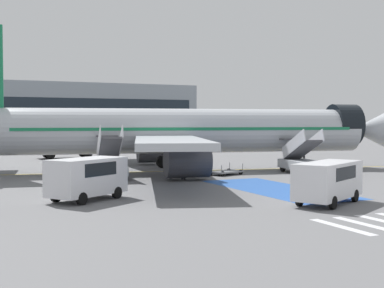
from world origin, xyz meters
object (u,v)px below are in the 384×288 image
(fuel_tanker, at_px, (79,143))
(baggage_cart, at_px, (226,172))
(service_van_1, at_px, (87,175))
(ground_crew_0, at_px, (171,165))
(boarding_stairs_forward, at_px, (302,162))
(boarding_stairs_aft, at_px, (109,165))
(airliner, at_px, (178,131))
(service_van_2, at_px, (328,179))
(ground_crew_1, at_px, (183,165))

(fuel_tanker, relative_size, baggage_cart, 3.12)
(service_van_1, bearing_deg, ground_crew_0, 101.00)
(boarding_stairs_forward, bearing_deg, boarding_stairs_aft, -180.00)
(boarding_stairs_aft, distance_m, service_van_1, 10.99)
(airliner, relative_size, boarding_stairs_aft, 7.29)
(boarding_stairs_forward, height_order, fuel_tanker, boarding_stairs_forward)
(airliner, distance_m, fuel_tanker, 20.15)
(boarding_stairs_aft, relative_size, fuel_tanker, 0.60)
(boarding_stairs_aft, distance_m, service_van_2, 17.73)
(service_van_1, distance_m, ground_crew_1, 11.01)
(fuel_tanker, relative_size, service_van_1, 1.96)
(service_van_1, relative_size, baggage_cart, 1.59)
(baggage_cart, xyz_separation_m, ground_crew_1, (-4.37, -1.82, 0.77))
(airliner, bearing_deg, ground_crew_1, -9.21)
(airliner, xyz_separation_m, baggage_cart, (2.02, -4.62, -3.07))
(boarding_stairs_forward, bearing_deg, ground_crew_0, -171.85)
(ground_crew_1, bearing_deg, ground_crew_0, 128.57)
(baggage_cart, bearing_deg, airliner, 4.85)
(airliner, height_order, ground_crew_1, airliner)
(boarding_stairs_forward, relative_size, ground_crew_0, 3.21)
(airliner, height_order, service_van_2, airliner)
(baggage_cart, height_order, ground_crew_1, ground_crew_1)
(baggage_cart, bearing_deg, ground_crew_0, 81.51)
(boarding_stairs_forward, height_order, boarding_stairs_aft, boarding_stairs_aft)
(boarding_stairs_forward, relative_size, fuel_tanker, 0.60)
(boarding_stairs_forward, height_order, baggage_cart, boarding_stairs_forward)
(boarding_stairs_forward, relative_size, ground_crew_1, 3.10)
(baggage_cart, relative_size, ground_crew_0, 1.72)
(boarding_stairs_forward, height_order, service_van_2, boarding_stairs_forward)
(boarding_stairs_forward, distance_m, ground_crew_1, 10.50)
(ground_crew_0, bearing_deg, boarding_stairs_forward, -56.00)
(fuel_tanker, distance_m, service_van_2, 39.47)
(airliner, relative_size, ground_crew_1, 22.62)
(ground_crew_0, bearing_deg, service_van_2, -132.07)
(fuel_tanker, bearing_deg, baggage_cart, -167.24)
(service_van_1, bearing_deg, service_van_2, 26.33)
(boarding_stairs_aft, bearing_deg, airliner, 35.81)
(fuel_tanker, xyz_separation_m, baggage_cart, (6.03, -24.31, -1.49))
(baggage_cart, bearing_deg, service_van_2, 153.02)
(fuel_tanker, xyz_separation_m, ground_crew_1, (1.66, -26.13, -0.72))
(boarding_stairs_aft, relative_size, service_van_2, 1.09)
(service_van_1, relative_size, ground_crew_0, 2.74)
(airliner, xyz_separation_m, service_van_1, (-10.90, -13.37, -2.00))
(boarding_stairs_forward, xyz_separation_m, fuel_tanker, (-12.15, 25.73, 0.81))
(boarding_stairs_aft, height_order, fuel_tanker, boarding_stairs_aft)
(fuel_tanker, distance_m, baggage_cart, 25.09)
(boarding_stairs_forward, distance_m, baggage_cart, 6.32)
(airliner, relative_size, boarding_stairs_forward, 7.29)
(boarding_stairs_forward, distance_m, service_van_1, 20.41)
(baggage_cart, bearing_deg, service_van_1, 105.37)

